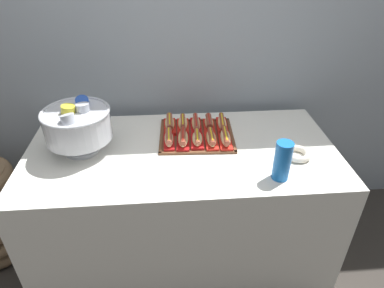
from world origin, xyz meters
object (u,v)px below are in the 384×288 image
Objects in this scene: hot_dog_2 at (197,139)px; hot_dog_3 at (211,139)px; hot_dog_1 at (183,139)px; donut at (297,154)px; hot_dog_5 at (170,124)px; hot_dog_4 at (225,138)px; hot_dog_0 at (169,139)px; buffet_table at (183,202)px; hot_dog_9 at (222,123)px; cup_stack at (282,161)px; hot_dog_7 at (196,124)px; serving_tray at (197,136)px; hot_dog_8 at (209,123)px; punch_bowl at (78,124)px; hot_dog_6 at (183,124)px.

hot_dog_2 is 0.88× the size of hot_dog_3.
hot_dog_1 reaches higher than donut.
donut is at bearing -27.16° from hot_dog_5.
hot_dog_4 is 1.31× the size of donut.
hot_dog_1 is at bearing -2.77° from hot_dog_0.
hot_dog_2 is 0.86× the size of hot_dog_4.
hot_dog_9 is at bearing 38.99° from buffet_table.
cup_stack reaches higher than buffet_table.
hot_dog_0 is 0.22m from hot_dog_7.
hot_dog_3 is (0.07, -0.09, 0.03)m from serving_tray.
hot_dog_9 is 0.51m from cup_stack.
hot_dog_4 is at bearing -50.49° from hot_dog_7.
hot_dog_8 is (0.16, 0.16, -0.00)m from hot_dog_1.
hot_dog_1 is (0.01, 0.04, 0.41)m from buffet_table.
hot_dog_8 is at bearing 177.23° from hot_dog_9.
hot_dog_5 reaches higher than hot_dog_3.
hot_dog_1 is 0.23m from hot_dog_4.
hot_dog_9 is 0.79m from punch_bowl.
donut is (0.42, -0.15, -0.02)m from hot_dog_3.
hot_dog_1 is 0.98× the size of hot_dog_4.
hot_dog_4 is 0.55× the size of punch_bowl.
hot_dog_9 is (0.07, -0.00, -0.00)m from hot_dog_8.
hot_dog_8 reaches higher than donut.
cup_stack is at bearing -67.20° from hot_dog_9.
hot_dog_9 is at bearing -2.77° from hot_dog_8.
hot_dog_1 is 1.03× the size of hot_dog_5.
hot_dog_7 reaches higher than donut.
hot_dog_2 is 0.15m from hot_dog_4.
punch_bowl is (-0.75, -0.00, 0.12)m from hot_dog_4.
hot_dog_1 is 1.29× the size of donut.
hot_dog_7 is 0.59m from cup_stack.
hot_dog_8 reaches higher than hot_dog_2.
hot_dog_0 reaches higher than buffet_table.
hot_dog_6 reaches higher than donut.
hot_dog_8 is 0.52m from donut.
cup_stack is at bearing -44.30° from hot_dog_5.
punch_bowl is at bearing -171.24° from serving_tray.
hot_dog_1 and hot_dog_8 have the same top height.
serving_tray is 0.17m from hot_dog_5.
hot_dog_0 reaches higher than donut.
hot_dog_0 reaches higher than hot_dog_6.
hot_dog_8 is 0.71m from punch_bowl.
hot_dog_4 is 0.28m from hot_dog_6.
punch_bowl is at bearing -179.41° from hot_dog_3.
hot_dog_8 is (0.22, -0.01, -0.00)m from hot_dog_5.
cup_stack is at bearing -32.40° from hot_dog_0.
buffet_table is at bearing 148.12° from cup_stack.
hot_dog_6 is (-0.07, 0.17, 0.00)m from hot_dog_2.
donut reaches higher than buffet_table.
hot_dog_4 is (0.24, 0.03, 0.41)m from buffet_table.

